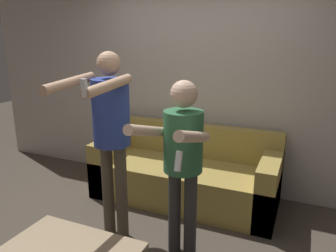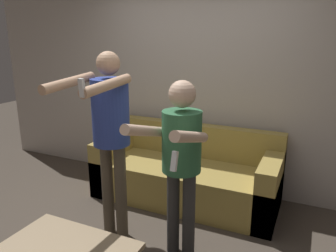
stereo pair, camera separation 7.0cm
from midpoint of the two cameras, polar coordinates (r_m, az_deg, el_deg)
ground_plane at (r=3.20m, az=-4.31°, el=-20.74°), size 14.00×14.00×0.00m
wall_back at (r=4.06m, az=6.24°, el=7.74°), size 6.40×0.06×2.70m
couch at (r=3.93m, az=3.71°, el=-8.56°), size 2.12×0.86×0.84m
person_standing_left at (r=2.95m, az=-9.45°, el=0.28°), size 0.45×0.77×1.76m
person_standing_right at (r=2.68m, az=2.94°, el=-4.49°), size 0.45×0.76×1.55m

